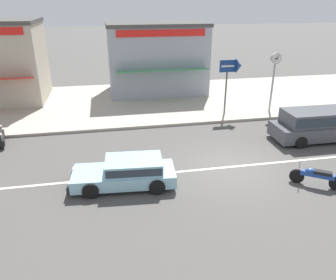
% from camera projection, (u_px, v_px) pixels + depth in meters
% --- Properties ---
extents(ground_plane, '(160.00, 160.00, 0.00)m').
position_uv_depth(ground_plane, '(231.00, 167.00, 14.11)').
color(ground_plane, '#4C4947').
extents(lane_centre_stripe, '(50.40, 0.14, 0.01)m').
position_uv_depth(lane_centre_stripe, '(231.00, 167.00, 14.11)').
color(lane_centre_stripe, silver).
rests_on(lane_centre_stripe, ground).
extents(kerb_strip, '(68.00, 10.00, 0.15)m').
position_uv_depth(kerb_strip, '(179.00, 99.00, 23.29)').
color(kerb_strip, '#ADA393').
rests_on(kerb_strip, ground).
extents(minivan_dark_grey_1, '(4.88, 1.98, 1.56)m').
position_uv_depth(minivan_dark_grey_1, '(318.00, 124.00, 16.55)').
color(minivan_dark_grey_1, '#47494F').
rests_on(minivan_dark_grey_1, ground).
extents(hatchback_pale_blue_5, '(4.10, 1.94, 1.10)m').
position_uv_depth(hatchback_pale_blue_5, '(128.00, 171.00, 12.53)').
color(hatchback_pale_blue_5, '#93C6D6').
rests_on(hatchback_pale_blue_5, ground).
extents(motorcycle_1, '(1.69, 1.22, 0.80)m').
position_uv_depth(motorcycle_1, '(317.00, 176.00, 12.52)').
color(motorcycle_1, black).
rests_on(motorcycle_1, ground).
extents(street_clock, '(0.64, 0.22, 3.57)m').
position_uv_depth(street_clock, '(274.00, 69.00, 19.64)').
color(street_clock, '#9E9EA3').
rests_on(street_clock, kerb_strip).
extents(arrow_signboard, '(1.34, 0.76, 3.30)m').
position_uv_depth(arrow_signboard, '(236.00, 68.00, 19.11)').
color(arrow_signboard, '#4C4C51').
rests_on(arrow_signboard, kerb_strip).
extents(shopfront_mid_block, '(7.10, 4.98, 4.98)m').
position_uv_depth(shopfront_mid_block, '(157.00, 58.00, 24.02)').
color(shopfront_mid_block, '#999EA8').
rests_on(shopfront_mid_block, kerb_strip).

